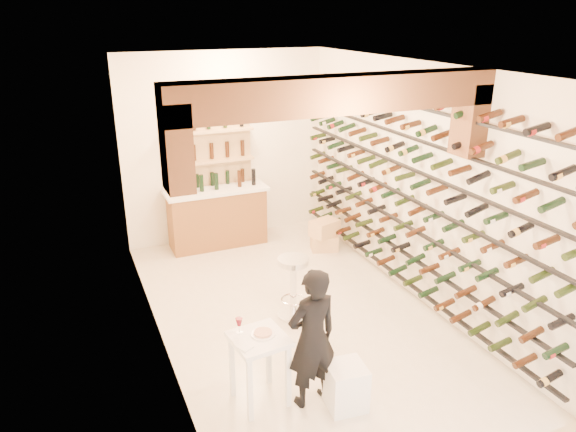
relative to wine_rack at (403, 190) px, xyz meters
The scene contains 11 objects.
ground 2.18m from the wine_rack, behind, with size 6.00×6.00×0.00m, color beige.
room_shell 1.70m from the wine_rack, behind, with size 3.52×6.02×3.21m.
wine_rack is the anchor object (origin of this frame).
back_counter 3.38m from the wine_rack, 124.66° to the left, with size 1.70×0.62×1.29m.
back_shelving 3.44m from the wine_rack, 122.37° to the left, with size 1.40×0.31×2.73m.
tasting_table 3.05m from the wine_rack, 151.75° to the right, with size 0.58×0.58×0.93m.
white_stool 2.86m from the wine_rack, 134.97° to the right, with size 0.38×0.38×0.47m, color white.
person 2.74m from the wine_rack, 142.54° to the right, with size 0.55×0.36×1.51m, color black.
chrome_barstool 1.91m from the wine_rack, behind, with size 0.43×0.43×0.83m.
crate_lower 2.25m from the wine_rack, 98.38° to the left, with size 0.44×0.31×0.26m, color #DDAF79.
crate_upper 2.10m from the wine_rack, 98.38° to the left, with size 0.46×0.31×0.27m, color #DDAF79.
Camera 1 is at (-2.55, -5.67, 3.77)m, focal length 33.63 mm.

